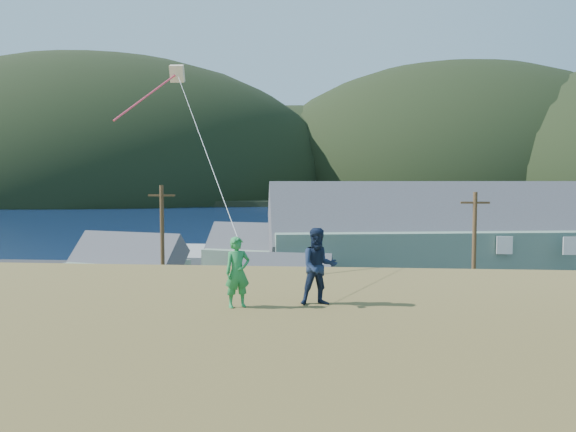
{
  "coord_description": "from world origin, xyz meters",
  "views": [
    {
      "loc": [
        5.58,
        -30.72,
        10.07
      ],
      "look_at": [
        3.89,
        -11.56,
        8.8
      ],
      "focal_mm": 35.0,
      "sensor_mm": 36.0,
      "label": 1
    }
  ],
  "objects_px": {
    "shed_white": "(284,287)",
    "kite_flyer_navy": "(319,267)",
    "shed_palegreen_far": "(259,254)",
    "shed_palegreen_near": "(126,270)",
    "lodge": "(464,242)",
    "kite_flyer_green": "(238,272)",
    "wharf": "(246,254)"
  },
  "relations": [
    {
      "from": "shed_white",
      "to": "kite_flyer_navy",
      "type": "height_order",
      "value": "kite_flyer_navy"
    },
    {
      "from": "shed_white",
      "to": "kite_flyer_navy",
      "type": "distance_m",
      "value": 28.9
    },
    {
      "from": "shed_palegreen_far",
      "to": "shed_palegreen_near",
      "type": "bearing_deg",
      "value": -120.4
    },
    {
      "from": "lodge",
      "to": "shed_palegreen_far",
      "type": "bearing_deg",
      "value": 155.01
    },
    {
      "from": "shed_white",
      "to": "kite_flyer_navy",
      "type": "xyz_separation_m",
      "value": [
        3.44,
        -28.08,
        5.95
      ]
    },
    {
      "from": "shed_palegreen_near",
      "to": "kite_flyer_green",
      "type": "height_order",
      "value": "kite_flyer_green"
    },
    {
      "from": "kite_flyer_green",
      "to": "shed_palegreen_far",
      "type": "bearing_deg",
      "value": 68.54
    },
    {
      "from": "wharf",
      "to": "lodge",
      "type": "height_order",
      "value": "lodge"
    },
    {
      "from": "kite_flyer_green",
      "to": "kite_flyer_navy",
      "type": "distance_m",
      "value": 1.85
    },
    {
      "from": "lodge",
      "to": "shed_palegreen_far",
      "type": "height_order",
      "value": "lodge"
    },
    {
      "from": "lodge",
      "to": "shed_palegreen_near",
      "type": "xyz_separation_m",
      "value": [
        -28.36,
        -5.21,
        -2.02
      ]
    },
    {
      "from": "shed_palegreen_far",
      "to": "kite_flyer_navy",
      "type": "height_order",
      "value": "kite_flyer_navy"
    },
    {
      "from": "wharf",
      "to": "lodge",
      "type": "relative_size",
      "value": 0.75
    },
    {
      "from": "shed_white",
      "to": "kite_flyer_green",
      "type": "xyz_separation_m",
      "value": [
        1.64,
        -28.48,
        5.87
      ]
    },
    {
      "from": "kite_flyer_green",
      "to": "shed_white",
      "type": "bearing_deg",
      "value": 64.4
    },
    {
      "from": "shed_palegreen_far",
      "to": "wharf",
      "type": "bearing_deg",
      "value": 115.42
    },
    {
      "from": "wharf",
      "to": "shed_palegreen_far",
      "type": "bearing_deg",
      "value": -76.48
    },
    {
      "from": "lodge",
      "to": "shed_palegreen_far",
      "type": "distance_m",
      "value": 19.63
    },
    {
      "from": "wharf",
      "to": "kite_flyer_green",
      "type": "relative_size",
      "value": 16.43
    },
    {
      "from": "shed_white",
      "to": "shed_palegreen_near",
      "type": "bearing_deg",
      "value": 169.4
    },
    {
      "from": "wharf",
      "to": "shed_white",
      "type": "relative_size",
      "value": 3.59
    },
    {
      "from": "kite_flyer_green",
      "to": "lodge",
      "type": "bearing_deg",
      "value": 41.59
    },
    {
      "from": "shed_white",
      "to": "shed_palegreen_far",
      "type": "xyz_separation_m",
      "value": [
        -3.93,
        14.16,
        0.51
      ]
    },
    {
      "from": "wharf",
      "to": "kite_flyer_navy",
      "type": "bearing_deg",
      "value": -79.11
    },
    {
      "from": "shed_palegreen_near",
      "to": "shed_palegreen_far",
      "type": "height_order",
      "value": "shed_palegreen_far"
    },
    {
      "from": "shed_palegreen_near",
      "to": "wharf",
      "type": "bearing_deg",
      "value": 92.09
    },
    {
      "from": "shed_palegreen_near",
      "to": "kite_flyer_navy",
      "type": "xyz_separation_m",
      "value": [
        16.92,
        -31.75,
        5.52
      ]
    },
    {
      "from": "wharf",
      "to": "kite_flyer_navy",
      "type": "relative_size",
      "value": 14.77
    },
    {
      "from": "wharf",
      "to": "shed_palegreen_near",
      "type": "relative_size",
      "value": 2.49
    },
    {
      "from": "kite_flyer_green",
      "to": "kite_flyer_navy",
      "type": "height_order",
      "value": "kite_flyer_navy"
    },
    {
      "from": "shed_palegreen_near",
      "to": "shed_white",
      "type": "xyz_separation_m",
      "value": [
        13.48,
        -3.67,
        -0.43
      ]
    },
    {
      "from": "shed_palegreen_near",
      "to": "kite_flyer_green",
      "type": "bearing_deg",
      "value": -50.39
    }
  ]
}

